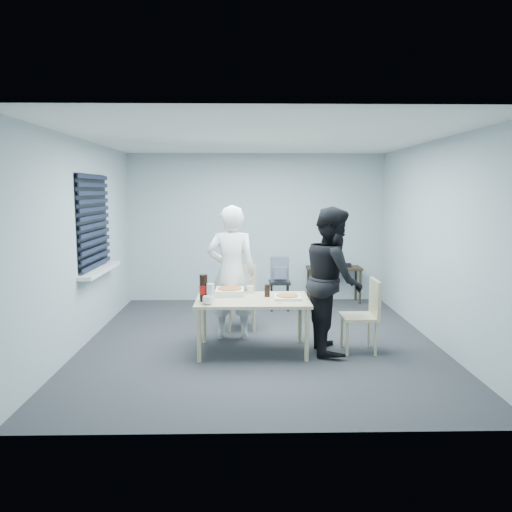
{
  "coord_description": "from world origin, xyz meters",
  "views": [
    {
      "loc": [
        -0.19,
        -6.33,
        1.96
      ],
      "look_at": [
        -0.05,
        0.1,
        1.11
      ],
      "focal_mm": 35.0,
      "sensor_mm": 36.0,
      "label": 1
    }
  ],
  "objects_px": {
    "chair_right": "(366,310)",
    "soda_bottle": "(204,288)",
    "chair_far": "(242,292)",
    "mug_a": "(208,300)",
    "side_table": "(334,271)",
    "mug_b": "(250,289)",
    "dining_table": "(253,303)",
    "person_black": "(333,280)",
    "stool": "(280,288)",
    "backpack": "(280,270)",
    "person_white": "(231,273)"
  },
  "relations": [
    {
      "from": "chair_far",
      "to": "mug_a",
      "type": "xyz_separation_m",
      "value": [
        -0.38,
        -1.41,
        0.2
      ]
    },
    {
      "from": "chair_far",
      "to": "side_table",
      "type": "bearing_deg",
      "value": 44.63
    },
    {
      "from": "mug_a",
      "to": "soda_bottle",
      "type": "bearing_deg",
      "value": 110.0
    },
    {
      "from": "side_table",
      "to": "mug_b",
      "type": "distance_m",
      "value": 2.8
    },
    {
      "from": "stool",
      "to": "backpack",
      "type": "distance_m",
      "value": 0.31
    },
    {
      "from": "chair_far",
      "to": "person_white",
      "type": "xyz_separation_m",
      "value": [
        -0.13,
        -0.53,
        0.37
      ]
    },
    {
      "from": "stool",
      "to": "backpack",
      "type": "relative_size",
      "value": 1.18
    },
    {
      "from": "mug_b",
      "to": "chair_right",
      "type": "bearing_deg",
      "value": -14.05
    },
    {
      "from": "side_table",
      "to": "mug_b",
      "type": "relative_size",
      "value": 9.43
    },
    {
      "from": "mug_b",
      "to": "mug_a",
      "type": "bearing_deg",
      "value": -127.88
    },
    {
      "from": "person_white",
      "to": "mug_a",
      "type": "distance_m",
      "value": 0.93
    },
    {
      "from": "person_black",
      "to": "mug_b",
      "type": "relative_size",
      "value": 17.7
    },
    {
      "from": "side_table",
      "to": "stool",
      "type": "distance_m",
      "value": 1.16
    },
    {
      "from": "mug_b",
      "to": "soda_bottle",
      "type": "height_order",
      "value": "soda_bottle"
    },
    {
      "from": "dining_table",
      "to": "side_table",
      "type": "distance_m",
      "value": 3.07
    },
    {
      "from": "backpack",
      "to": "mug_b",
      "type": "relative_size",
      "value": 4.06
    },
    {
      "from": "stool",
      "to": "chair_right",
      "type": "bearing_deg",
      "value": -67.19
    },
    {
      "from": "mug_a",
      "to": "mug_b",
      "type": "distance_m",
      "value": 0.8
    },
    {
      "from": "stool",
      "to": "mug_b",
      "type": "distance_m",
      "value": 1.9
    },
    {
      "from": "person_black",
      "to": "stool",
      "type": "distance_m",
      "value": 2.23
    },
    {
      "from": "person_black",
      "to": "backpack",
      "type": "relative_size",
      "value": 4.36
    },
    {
      "from": "dining_table",
      "to": "mug_b",
      "type": "distance_m",
      "value": 0.35
    },
    {
      "from": "side_table",
      "to": "mug_a",
      "type": "height_order",
      "value": "mug_a"
    },
    {
      "from": "mug_a",
      "to": "mug_b",
      "type": "bearing_deg",
      "value": 52.12
    },
    {
      "from": "person_black",
      "to": "backpack",
      "type": "bearing_deg",
      "value": 13.43
    },
    {
      "from": "soda_bottle",
      "to": "side_table",
      "type": "bearing_deg",
      "value": 54.05
    },
    {
      "from": "dining_table",
      "to": "mug_b",
      "type": "height_order",
      "value": "mug_b"
    },
    {
      "from": "soda_bottle",
      "to": "stool",
      "type": "bearing_deg",
      "value": 64.99
    },
    {
      "from": "dining_table",
      "to": "person_black",
      "type": "distance_m",
      "value": 1.02
    },
    {
      "from": "chair_far",
      "to": "backpack",
      "type": "distance_m",
      "value": 1.19
    },
    {
      "from": "backpack",
      "to": "mug_a",
      "type": "xyz_separation_m",
      "value": [
        -0.99,
        -2.42,
        0.03
      ]
    },
    {
      "from": "chair_right",
      "to": "backpack",
      "type": "bearing_deg",
      "value": 112.93
    },
    {
      "from": "soda_bottle",
      "to": "chair_right",
      "type": "bearing_deg",
      "value": 2.99
    },
    {
      "from": "person_black",
      "to": "soda_bottle",
      "type": "bearing_deg",
      "value": 95.51
    },
    {
      "from": "side_table",
      "to": "mug_a",
      "type": "xyz_separation_m",
      "value": [
        -1.98,
        -3.0,
        0.16
      ]
    },
    {
      "from": "chair_right",
      "to": "person_white",
      "type": "height_order",
      "value": "person_white"
    },
    {
      "from": "chair_right",
      "to": "mug_a",
      "type": "bearing_deg",
      "value": -171.66
    },
    {
      "from": "chair_far",
      "to": "mug_b",
      "type": "xyz_separation_m",
      "value": [
        0.11,
        -0.78,
        0.2
      ]
    },
    {
      "from": "person_white",
      "to": "mug_a",
      "type": "bearing_deg",
      "value": 74.43
    },
    {
      "from": "chair_right",
      "to": "soda_bottle",
      "type": "bearing_deg",
      "value": -177.01
    },
    {
      "from": "chair_far",
      "to": "chair_right",
      "type": "xyz_separation_m",
      "value": [
        1.52,
        -1.13,
        0.0
      ]
    },
    {
      "from": "dining_table",
      "to": "backpack",
      "type": "relative_size",
      "value": 3.35
    },
    {
      "from": "person_white",
      "to": "mug_b",
      "type": "distance_m",
      "value": 0.39
    },
    {
      "from": "backpack",
      "to": "mug_b",
      "type": "height_order",
      "value": "backpack"
    },
    {
      "from": "person_white",
      "to": "side_table",
      "type": "bearing_deg",
      "value": -129.38
    },
    {
      "from": "backpack",
      "to": "soda_bottle",
      "type": "distance_m",
      "value": 2.48
    },
    {
      "from": "person_white",
      "to": "mug_b",
      "type": "height_order",
      "value": "person_white"
    },
    {
      "from": "side_table",
      "to": "backpack",
      "type": "relative_size",
      "value": 2.32
    },
    {
      "from": "backpack",
      "to": "dining_table",
      "type": "bearing_deg",
      "value": -87.62
    },
    {
      "from": "chair_far",
      "to": "stool",
      "type": "xyz_separation_m",
      "value": [
        0.61,
        1.02,
        -0.14
      ]
    }
  ]
}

